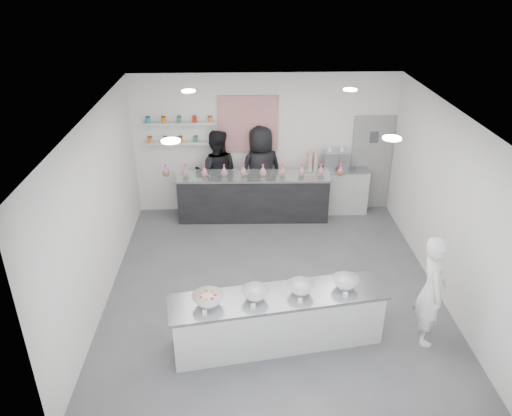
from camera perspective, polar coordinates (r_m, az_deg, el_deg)
The scene contains 26 objects.
floor at distance 8.63m, azimuth 1.98°, elevation -8.98°, with size 6.00×6.00×0.00m, color #515156.
ceiling at distance 7.30m, azimuth 2.35°, elevation 10.52°, with size 6.00×6.00×0.00m, color white.
back_wall at distance 10.61m, azimuth 1.02°, elevation 7.27°, with size 5.50×5.50×0.00m, color white.
left_wall at distance 8.13m, azimuth -17.56°, elevation -0.36°, with size 6.00×6.00×0.00m, color white.
right_wall at distance 8.49m, azimuth 20.99°, elevation 0.25°, with size 6.00×6.00×0.00m, color white.
back_door at distance 11.09m, azimuth 13.00°, elevation 4.99°, with size 0.88×0.04×2.10m, color gray.
pattern_panel at distance 10.43m, azimuth -0.91°, elevation 9.53°, with size 1.25×0.03×1.20m, color #AC202C.
jar_shelf_lower at distance 10.53m, azimuth -8.58°, elevation 7.41°, with size 1.45×0.22×0.04m, color silver.
jar_shelf_upper at distance 10.40m, azimuth -8.74°, elevation 9.59°, with size 1.45×0.22×0.04m, color silver.
preserve_jars at distance 10.43m, azimuth -8.70°, elevation 8.82°, with size 1.45×0.10×0.56m, color orange, non-canonical shape.
downlight_0 at distance 6.39m, azimuth -9.72°, elevation 7.57°, with size 0.24×0.24×0.02m, color white.
downlight_1 at distance 6.62m, azimuth 15.28°, elevation 7.70°, with size 0.24×0.24×0.02m, color white.
downlight_2 at distance 8.87m, azimuth -7.73°, elevation 13.11°, with size 0.24×0.24×0.02m, color white.
downlight_3 at distance 9.04m, azimuth 10.71°, elevation 13.15°, with size 0.24×0.24×0.02m, color white.
prep_counter at distance 7.29m, azimuth 2.48°, elevation -12.61°, with size 3.05×0.69×0.83m, color #AFAFAA.
back_bar at distance 10.54m, azimuth -0.31°, elevation 1.21°, with size 3.18×0.58×0.99m, color black.
sneeze_guard at distance 10.03m, azimuth -0.30°, elevation 3.76°, with size 3.13×0.01×0.27m, color white.
espresso_ledge at distance 10.97m, azimuth 9.15°, elevation 1.95°, with size 1.34×0.43×1.00m, color #AFAFAA.
espresso_machine at distance 10.69m, azimuth 9.04°, elevation 5.34°, with size 0.52×0.36×0.39m, color #93969E.
cup_stacks at distance 10.61m, azimuth 6.49°, elevation 5.29°, with size 0.24×0.24×0.38m, color tan, non-canonical shape.
prep_bowls at distance 6.99m, azimuth 2.56°, elevation -9.48°, with size 2.33×0.48×0.15m, color white, non-canonical shape.
label_cards at distance 6.61m, azimuth 2.16°, elevation -12.38°, with size 2.01×0.04×0.07m, color white, non-canonical shape.
cookie_bags at distance 10.29m, azimuth -0.32°, elevation 4.35°, with size 3.74×0.14×0.26m, color pink, non-canonical shape.
woman_prep at distance 7.52m, azimuth 19.45°, elevation -8.88°, with size 0.62×0.41×1.70m, color white.
staff_left at distance 10.59m, azimuth -4.51°, elevation 3.96°, with size 0.92×0.72×1.90m, color black.
staff_right at distance 10.57m, azimuth 0.54°, elevation 4.20°, with size 0.96×0.62×1.96m, color black.
Camera 1 is at (-0.54, -6.98, 5.04)m, focal length 35.00 mm.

